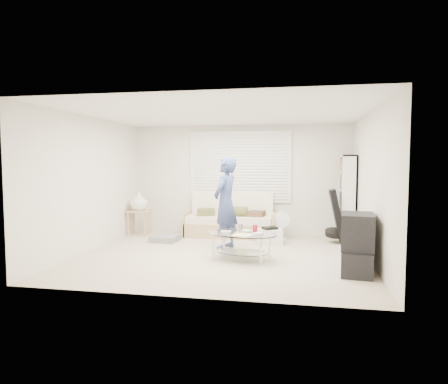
% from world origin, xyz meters
% --- Properties ---
extents(ground, '(5.00, 5.00, 0.00)m').
position_xyz_m(ground, '(0.00, 0.00, 0.00)').
color(ground, '#B6A58D').
rests_on(ground, ground).
extents(room_shell, '(5.02, 4.52, 2.51)m').
position_xyz_m(room_shell, '(0.00, 0.48, 1.63)').
color(room_shell, beige).
rests_on(room_shell, ground).
extents(window_blinds, '(2.32, 0.08, 1.62)m').
position_xyz_m(window_blinds, '(0.00, 2.20, 1.55)').
color(window_blinds, silver).
rests_on(window_blinds, ground).
extents(futon_sofa, '(2.01, 0.81, 0.98)m').
position_xyz_m(futon_sofa, '(-0.16, 1.87, 0.32)').
color(futon_sofa, tan).
rests_on(futon_sofa, ground).
extents(grey_floor_pillow, '(0.56, 0.56, 0.12)m').
position_xyz_m(grey_floor_pillow, '(-1.41, 1.03, 0.06)').
color(grey_floor_pillow, slate).
rests_on(grey_floor_pillow, ground).
extents(side_table, '(0.50, 0.40, 0.99)m').
position_xyz_m(side_table, '(-2.22, 1.61, 0.73)').
color(side_table, tan).
rests_on(side_table, ground).
extents(bookshelf, '(0.28, 0.76, 1.80)m').
position_xyz_m(bookshelf, '(2.32, 1.79, 0.90)').
color(bookshelf, white).
rests_on(bookshelf, ground).
extents(guitar_case, '(0.41, 0.41, 1.08)m').
position_xyz_m(guitar_case, '(2.10, 1.52, 0.48)').
color(guitar_case, black).
rests_on(guitar_case, ground).
extents(floor_fan, '(0.38, 0.25, 0.61)m').
position_xyz_m(floor_fan, '(0.99, 1.68, 0.35)').
color(floor_fan, white).
rests_on(floor_fan, ground).
extents(storage_bin, '(0.54, 0.42, 0.35)m').
position_xyz_m(storage_bin, '(0.77, 1.16, 0.16)').
color(storage_bin, white).
rests_on(storage_bin, ground).
extents(tv_unit, '(0.54, 0.87, 0.90)m').
position_xyz_m(tv_unit, '(2.20, -0.73, 0.44)').
color(tv_unit, black).
rests_on(tv_unit, ground).
extents(coffee_table, '(1.37, 1.03, 0.58)m').
position_xyz_m(coffee_table, '(0.39, -0.23, 0.37)').
color(coffee_table, silver).
rests_on(coffee_table, ground).
extents(standing_person, '(0.58, 0.73, 1.76)m').
position_xyz_m(standing_person, '(-0.04, 0.58, 0.88)').
color(standing_person, navy).
rests_on(standing_person, ground).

